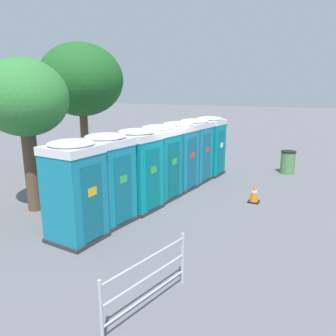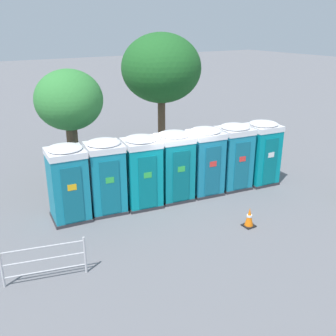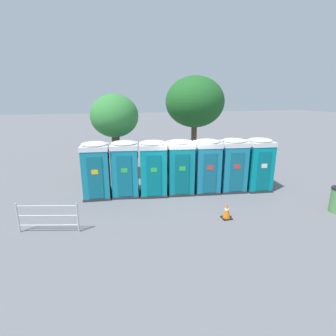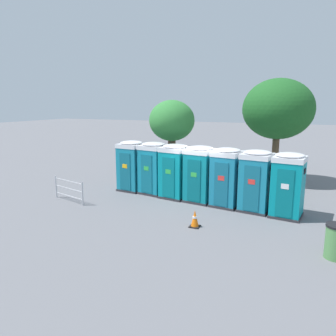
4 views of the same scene
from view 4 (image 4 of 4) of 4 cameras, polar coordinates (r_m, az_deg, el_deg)
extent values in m
plane|color=slate|center=(15.29, 5.88, -5.53)|extent=(120.00, 120.00, 0.00)
cube|color=#2D2D33|center=(16.99, -6.21, -3.65)|extent=(1.31, 1.31, 0.10)
cube|color=teal|center=(16.74, -6.29, 0.00)|extent=(1.25, 1.25, 2.10)
cube|color=#116277|center=(16.29, -7.50, -0.62)|extent=(0.63, 0.09, 1.85)
cube|color=yellow|center=(16.22, -7.56, 0.33)|extent=(0.28, 0.04, 0.20)
cube|color=black|center=(16.28, -4.69, 2.33)|extent=(0.06, 0.36, 0.20)
cube|color=white|center=(16.55, -6.38, 3.90)|extent=(1.29, 1.29, 0.20)
ellipsoid|color=white|center=(16.53, -6.39, 4.42)|extent=(1.23, 1.23, 0.18)
cube|color=#2D2D33|center=(16.33, -2.49, -4.20)|extent=(1.39, 1.38, 0.10)
cube|color=teal|center=(16.07, -2.52, -0.42)|extent=(1.33, 1.31, 2.10)
cube|color=#0E657A|center=(15.63, -3.78, -1.06)|extent=(0.63, 0.13, 1.85)
cube|color=green|center=(15.56, -3.83, -0.07)|extent=(0.28, 0.05, 0.20)
cube|color=black|center=(15.60, -0.79, 1.98)|extent=(0.08, 0.36, 0.20)
cube|color=white|center=(15.88, -2.56, 3.65)|extent=(1.37, 1.35, 0.20)
ellipsoid|color=white|center=(15.86, -2.57, 4.18)|extent=(1.30, 1.29, 0.18)
cube|color=#2D2D33|center=(15.61, 1.21, -4.93)|extent=(1.39, 1.37, 0.10)
cube|color=#098C98|center=(15.33, 1.23, -0.98)|extent=(1.32, 1.30, 2.10)
cube|color=#076D77|center=(14.87, 0.05, -1.67)|extent=(0.63, 0.13, 1.85)
cube|color=green|center=(14.79, 0.01, -0.64)|extent=(0.28, 0.05, 0.20)
cube|color=black|center=(14.90, 3.18, 1.52)|extent=(0.08, 0.36, 0.20)
cube|color=white|center=(15.13, 1.24, 3.28)|extent=(1.36, 1.34, 0.20)
ellipsoid|color=white|center=(15.11, 1.25, 3.84)|extent=(1.29, 1.28, 0.18)
cube|color=#2D2D33|center=(15.07, 5.49, -5.58)|extent=(1.36, 1.36, 0.10)
cube|color=#0B7D8B|center=(14.79, 5.57, -1.49)|extent=(1.30, 1.29, 2.10)
cube|color=#08626C|center=(14.30, 4.51, -2.23)|extent=(0.63, 0.12, 1.85)
cube|color=green|center=(14.22, 4.49, -1.17)|extent=(0.28, 0.05, 0.20)
cube|color=black|center=(14.40, 7.70, 1.09)|extent=(0.08, 0.36, 0.20)
cube|color=white|center=(14.58, 5.65, 2.92)|extent=(1.34, 1.33, 0.20)
ellipsoid|color=white|center=(14.56, 5.67, 3.50)|extent=(1.27, 1.27, 0.18)
cube|color=#2D2D33|center=(14.58, 9.99, -6.28)|extent=(1.32, 1.35, 0.10)
cube|color=teal|center=(14.29, 10.14, -2.07)|extent=(1.26, 1.29, 2.10)
cube|color=#12607A|center=(13.78, 9.21, -2.86)|extent=(0.61, 0.12, 1.85)
cube|color=red|center=(13.70, 9.22, -1.76)|extent=(0.28, 0.05, 0.20)
cube|color=black|center=(13.95, 12.39, 0.60)|extent=(0.08, 0.36, 0.20)
cube|color=white|center=(14.07, 10.30, 2.49)|extent=(1.29, 1.33, 0.20)
ellipsoid|color=white|center=(14.05, 10.33, 3.09)|extent=(1.23, 1.26, 0.18)
cube|color=#2D2D33|center=(14.21, 14.82, -6.96)|extent=(1.35, 1.35, 0.10)
cube|color=teal|center=(13.92, 15.04, -2.65)|extent=(1.28, 1.28, 2.10)
cube|color=#12637B|center=(13.39, 14.31, -3.49)|extent=(0.63, 0.11, 1.85)
cube|color=red|center=(13.31, 14.34, -2.36)|extent=(0.28, 0.05, 0.20)
cube|color=black|center=(13.62, 17.55, 0.07)|extent=(0.07, 0.36, 0.20)
cube|color=white|center=(13.69, 15.29, 2.02)|extent=(1.32, 1.32, 0.20)
ellipsoid|color=white|center=(13.67, 15.32, 2.65)|extent=(1.26, 1.26, 0.18)
cube|color=#2D2D33|center=(13.88, 19.81, -7.71)|extent=(1.30, 1.32, 0.10)
cube|color=#078996|center=(13.58, 20.12, -3.31)|extent=(1.24, 1.26, 2.10)
cube|color=#076B75|center=(13.04, 19.63, -4.21)|extent=(0.61, 0.10, 1.85)
cube|color=white|center=(12.95, 19.69, -3.05)|extent=(0.28, 0.04, 0.20)
cube|color=black|center=(13.34, 22.74, -0.51)|extent=(0.06, 0.36, 0.20)
cube|color=white|center=(13.35, 20.46, 1.48)|extent=(1.27, 1.30, 0.20)
ellipsoid|color=white|center=(13.33, 20.50, 2.11)|extent=(1.21, 1.23, 0.18)
cylinder|color=brown|center=(19.27, 18.15, 2.31)|extent=(0.37, 0.37, 3.17)
ellipsoid|color=#1E5B23|center=(19.06, 18.62, 9.72)|extent=(3.82, 3.82, 3.28)
cylinder|color=brown|center=(18.46, 0.66, 1.96)|extent=(0.43, 0.43, 2.83)
ellipsoid|color=#337F38|center=(18.24, 0.67, 8.26)|extent=(2.51, 2.51, 2.25)
cylinder|color=#518C4C|center=(10.76, 27.25, -11.47)|extent=(0.61, 0.61, 0.95)
cube|color=black|center=(12.06, 4.67, -10.10)|extent=(0.36, 0.36, 0.04)
cone|color=orange|center=(11.95, 4.70, -8.67)|extent=(0.28, 0.28, 0.60)
cylinder|color=white|center=(11.94, 4.70, -8.53)|extent=(0.17, 0.17, 0.07)
cylinder|color=#B7B7BC|center=(16.34, -18.91, -3.09)|extent=(0.06, 0.06, 1.05)
cylinder|color=#B7B7BC|center=(14.74, -14.67, -4.37)|extent=(0.06, 0.06, 1.05)
cylinder|color=#B7B7BC|center=(15.42, -16.99, -2.17)|extent=(1.95, 0.54, 0.04)
cylinder|color=#B7B7BC|center=(15.51, -16.91, -3.43)|extent=(1.95, 0.54, 0.04)
cylinder|color=#B7B7BC|center=(15.60, -16.84, -4.67)|extent=(1.95, 0.54, 0.04)
camera|label=1|loc=(16.83, -34.35, 6.99)|focal=35.00mm
camera|label=2|loc=(12.15, -55.69, 14.74)|focal=42.00mm
camera|label=3|loc=(8.53, -49.60, 7.79)|focal=28.00mm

